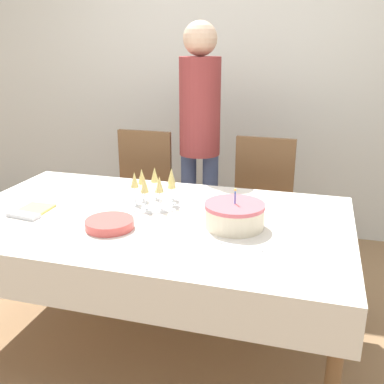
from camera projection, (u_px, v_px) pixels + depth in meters
ground_plane at (155, 341)px, 2.49m from camera, size 12.00×12.00×0.00m
wall_back at (227, 70)px, 3.66m from camera, size 8.00×0.05×2.70m
dining_table at (152, 234)px, 2.28m from camera, size 1.96×1.15×0.74m
dining_chair_far_left at (140, 193)px, 3.24m from camera, size 0.42×0.42×0.97m
dining_chair_far_right at (260, 204)px, 3.01m from camera, size 0.43×0.43×0.97m
birthday_cake at (234, 215)px, 2.10m from camera, size 0.28×0.28×0.19m
champagne_tray at (154, 188)px, 2.40m from camera, size 0.32×0.32×0.18m
plate_stack_main at (110, 224)px, 2.10m from camera, size 0.23×0.23×0.04m
cake_knife at (231, 244)px, 1.94m from camera, size 0.30×0.07×0.00m
fork_pile at (23, 215)px, 2.23m from camera, size 0.18×0.08×0.02m
napkin_pile at (36, 209)px, 2.33m from camera, size 0.15×0.15×0.01m
person_standing at (200, 124)px, 3.07m from camera, size 0.28×0.28×1.70m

